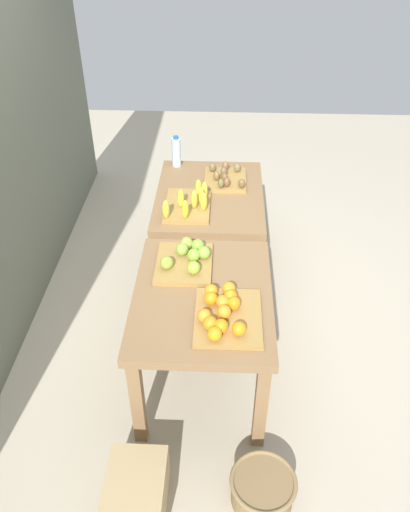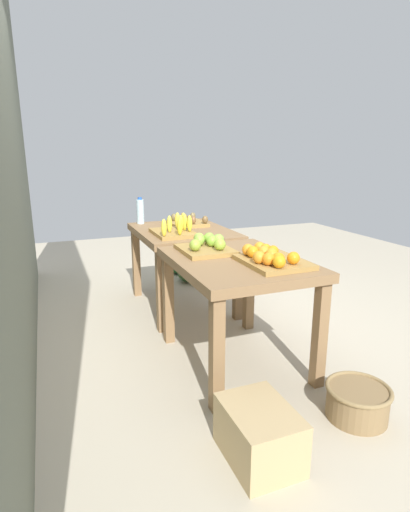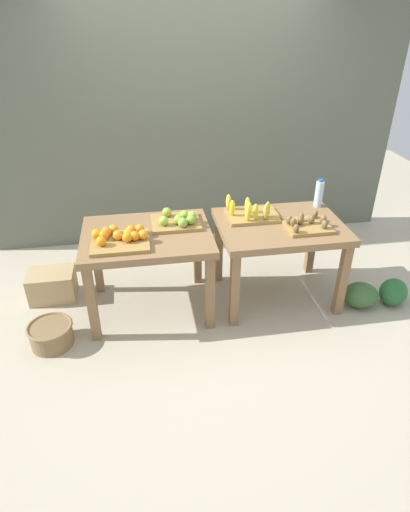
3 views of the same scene
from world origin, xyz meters
name	(u,v)px [view 2 (image 2 of 3)]	position (x,y,z in m)	size (l,w,h in m)	color
ground_plane	(205,329)	(0.00, 0.00, 0.00)	(8.00, 8.00, 0.00)	#B9AE96
back_wall	(1,138)	(0.00, 1.35, 1.50)	(4.40, 0.12, 3.00)	#5E6454
display_table_left	(237,274)	(-0.56, 0.00, 0.63)	(1.04, 0.80, 0.74)	olive
display_table_right	(183,241)	(0.56, 0.00, 0.63)	(1.04, 0.80, 0.74)	olive
orange_bin	(270,258)	(-0.76, -0.13, 0.78)	(0.45, 0.36, 0.11)	#A27C3F
apple_bin	(206,246)	(-0.30, 0.11, 0.78)	(0.40, 0.34, 0.11)	#A27C3F
banana_crate	(175,230)	(0.34, 0.14, 0.78)	(0.44, 0.33, 0.17)	#A27C3F
kiwi_bin	(188,222)	(0.74, -0.11, 0.77)	(0.36, 0.32, 0.10)	#A27C3F
water_bottle	(140,211)	(1.00, 0.28, 0.86)	(0.07, 0.07, 0.26)	silver
watermelon_pile	(183,268)	(1.40, -0.28, 0.12)	(0.67, 0.36, 0.23)	#266130
wicker_basket	(357,401)	(-1.36, -0.35, 0.10)	(0.35, 0.35, 0.18)	olive
cardboard_produce_box	(259,434)	(-1.43, 0.30, 0.13)	(0.40, 0.30, 0.26)	tan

